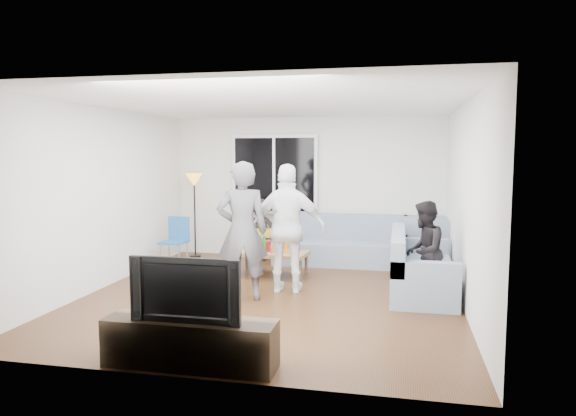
% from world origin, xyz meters
% --- Properties ---
extents(floor, '(5.00, 5.50, 0.04)m').
position_xyz_m(floor, '(0.00, 0.00, -0.02)').
color(floor, '#56351C').
rests_on(floor, ground).
extents(ceiling, '(5.00, 5.50, 0.04)m').
position_xyz_m(ceiling, '(0.00, 0.00, 2.62)').
color(ceiling, white).
rests_on(ceiling, ground).
extents(wall_back, '(5.00, 0.04, 2.60)m').
position_xyz_m(wall_back, '(0.00, 2.77, 1.30)').
color(wall_back, silver).
rests_on(wall_back, ground).
extents(wall_front, '(5.00, 0.04, 2.60)m').
position_xyz_m(wall_front, '(0.00, -2.77, 1.30)').
color(wall_front, silver).
rests_on(wall_front, ground).
extents(wall_left, '(0.04, 5.50, 2.60)m').
position_xyz_m(wall_left, '(-2.52, 0.00, 1.30)').
color(wall_left, silver).
rests_on(wall_left, ground).
extents(wall_right, '(0.04, 5.50, 2.60)m').
position_xyz_m(wall_right, '(2.52, 0.00, 1.30)').
color(wall_right, silver).
rests_on(wall_right, ground).
extents(window_frame, '(1.62, 0.06, 1.47)m').
position_xyz_m(window_frame, '(-0.60, 2.69, 1.55)').
color(window_frame, white).
rests_on(window_frame, wall_back).
extents(window_glass, '(1.50, 0.02, 1.35)m').
position_xyz_m(window_glass, '(-0.60, 2.65, 1.55)').
color(window_glass, black).
rests_on(window_glass, window_frame).
extents(window_mullion, '(0.05, 0.03, 1.35)m').
position_xyz_m(window_mullion, '(-0.60, 2.64, 1.55)').
color(window_mullion, white).
rests_on(window_mullion, window_frame).
extents(radiator, '(1.30, 0.12, 0.62)m').
position_xyz_m(radiator, '(-0.60, 2.65, 0.31)').
color(radiator, silver).
rests_on(radiator, floor).
extents(potted_plant, '(0.23, 0.19, 0.39)m').
position_xyz_m(potted_plant, '(-0.31, 2.62, 0.82)').
color(potted_plant, '#29682D').
rests_on(potted_plant, radiator).
extents(vase, '(0.17, 0.17, 0.16)m').
position_xyz_m(vase, '(-0.91, 2.62, 0.70)').
color(vase, silver).
rests_on(vase, radiator).
extents(sofa_back_section, '(2.30, 0.85, 0.85)m').
position_xyz_m(sofa_back_section, '(0.69, 2.27, 0.42)').
color(sofa_back_section, gray).
rests_on(sofa_back_section, floor).
extents(sofa_right_section, '(2.00, 0.85, 0.85)m').
position_xyz_m(sofa_right_section, '(2.02, 0.61, 0.42)').
color(sofa_right_section, gray).
rests_on(sofa_right_section, floor).
extents(sofa_corner, '(0.85, 0.85, 0.85)m').
position_xyz_m(sofa_corner, '(2.20, 2.27, 0.42)').
color(sofa_corner, gray).
rests_on(sofa_corner, floor).
extents(cushion_yellow, '(0.48, 0.45, 0.14)m').
position_xyz_m(cushion_yellow, '(-0.72, 2.25, 0.51)').
color(cushion_yellow, gold).
rests_on(cushion_yellow, sofa_back_section).
extents(cushion_red, '(0.46, 0.43, 0.13)m').
position_xyz_m(cushion_red, '(-0.54, 2.33, 0.51)').
color(cushion_red, maroon).
rests_on(cushion_red, sofa_back_section).
extents(coffee_table, '(1.16, 0.71, 0.40)m').
position_xyz_m(coffee_table, '(-0.26, 1.10, 0.20)').
color(coffee_table, '#A0824D').
rests_on(coffee_table, floor).
extents(pitcher, '(0.17, 0.17, 0.17)m').
position_xyz_m(pitcher, '(-0.36, 1.10, 0.49)').
color(pitcher, maroon).
rests_on(pitcher, coffee_table).
extents(side_chair, '(0.44, 0.44, 0.86)m').
position_xyz_m(side_chair, '(-2.05, 1.37, 0.43)').
color(side_chair, '#245E9C').
rests_on(side_chair, floor).
extents(floor_lamp, '(0.32, 0.32, 1.56)m').
position_xyz_m(floor_lamp, '(-2.05, 2.33, 0.78)').
color(floor_lamp, gold).
rests_on(floor_lamp, floor).
extents(player_left, '(0.78, 0.63, 1.84)m').
position_xyz_m(player_left, '(-0.33, -0.27, 0.92)').
color(player_left, '#4A494E').
rests_on(player_left, floor).
extents(player_right, '(1.08, 0.51, 1.80)m').
position_xyz_m(player_right, '(0.18, 0.24, 0.90)').
color(player_right, white).
rests_on(player_right, floor).
extents(spectator_right, '(0.63, 0.74, 1.33)m').
position_xyz_m(spectator_right, '(2.02, 0.19, 0.66)').
color(spectator_right, black).
rests_on(spectator_right, floor).
extents(spectator_back, '(0.74, 0.44, 1.12)m').
position_xyz_m(spectator_back, '(-0.78, 2.30, 0.56)').
color(spectator_back, black).
rests_on(spectator_back, floor).
extents(tv_console, '(1.60, 0.40, 0.44)m').
position_xyz_m(tv_console, '(-0.16, -2.50, 0.22)').
color(tv_console, '#302418').
rests_on(tv_console, floor).
extents(television, '(1.03, 0.14, 0.59)m').
position_xyz_m(television, '(-0.16, -2.50, 0.74)').
color(television, black).
rests_on(television, tv_console).
extents(bottle_c, '(0.07, 0.07, 0.19)m').
position_xyz_m(bottle_c, '(-0.23, 1.26, 0.49)').
color(bottle_c, black).
rests_on(bottle_c, coffee_table).
extents(bottle_d, '(0.07, 0.07, 0.28)m').
position_xyz_m(bottle_d, '(-0.02, 1.03, 0.54)').
color(bottle_d, orange).
rests_on(bottle_d, coffee_table).
extents(bottle_e, '(0.07, 0.07, 0.23)m').
position_xyz_m(bottle_e, '(0.12, 1.27, 0.52)').
color(bottle_e, black).
rests_on(bottle_e, coffee_table).
extents(bottle_a, '(0.07, 0.07, 0.20)m').
position_xyz_m(bottle_a, '(-0.52, 1.22, 0.50)').
color(bottle_a, '#EF4F0E').
rests_on(bottle_a, coffee_table).
extents(bottle_b, '(0.08, 0.08, 0.26)m').
position_xyz_m(bottle_b, '(-0.36, 0.93, 0.53)').
color(bottle_b, '#258718').
rests_on(bottle_b, coffee_table).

